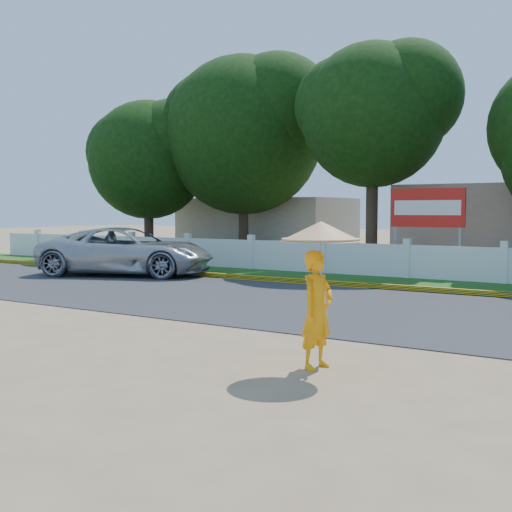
# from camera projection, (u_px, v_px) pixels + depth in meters

# --- Properties ---
(ground) EXTENTS (120.00, 120.00, 0.00)m
(ground) POSITION_uv_depth(u_px,v_px,m) (196.00, 336.00, 11.37)
(ground) COLOR #9E8460
(ground) RESTS_ON ground
(road) EXTENTS (60.00, 7.00, 0.02)m
(road) POSITION_uv_depth(u_px,v_px,m) (312.00, 304.00, 15.17)
(road) COLOR #38383A
(road) RESTS_ON ground
(grass_verge) EXTENTS (60.00, 3.50, 0.03)m
(grass_verge) POSITION_uv_depth(u_px,v_px,m) (391.00, 282.00, 19.60)
(grass_verge) COLOR #2D601E
(grass_verge) RESTS_ON ground
(curb) EXTENTS (40.00, 0.18, 0.16)m
(curb) POSITION_uv_depth(u_px,v_px,m) (370.00, 286.00, 18.16)
(curb) COLOR yellow
(curb) RESTS_ON ground
(fence) EXTENTS (40.00, 0.10, 1.10)m
(fence) POSITION_uv_depth(u_px,v_px,m) (407.00, 262.00, 20.79)
(fence) COLOR silver
(fence) RESTS_ON ground
(building_far) EXTENTS (8.00, 5.00, 2.80)m
(building_far) POSITION_uv_depth(u_px,v_px,m) (268.00, 226.00, 32.62)
(building_far) COLOR #B7AD99
(building_far) RESTS_ON ground
(vehicle) EXTENTS (6.45, 4.64, 1.63)m
(vehicle) POSITION_uv_depth(u_px,v_px,m) (127.00, 251.00, 21.84)
(vehicle) COLOR #ACB0B5
(vehicle) RESTS_ON ground
(monk_with_parasol) EXTENTS (1.14, 1.14, 2.08)m
(monk_with_parasol) POSITION_uv_depth(u_px,v_px,m) (319.00, 273.00, 8.94)
(monk_with_parasol) COLOR #FF9F0D
(monk_with_parasol) RESTS_ON ground
(billboard) EXTENTS (2.50, 0.13, 2.95)m
(billboard) POSITION_uv_depth(u_px,v_px,m) (427.00, 212.00, 21.44)
(billboard) COLOR gray
(billboard) RESTS_ON ground
(tree_row) EXTENTS (33.45, 7.92, 9.07)m
(tree_row) POSITION_uv_depth(u_px,v_px,m) (461.00, 131.00, 22.74)
(tree_row) COLOR #473828
(tree_row) RESTS_ON ground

